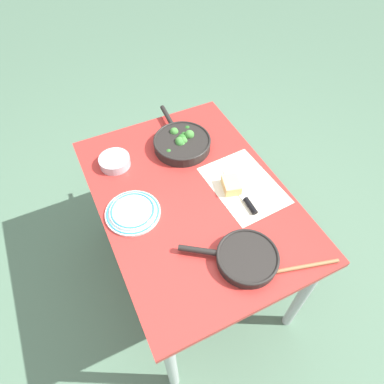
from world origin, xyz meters
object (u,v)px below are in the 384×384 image
wooden_spoon (281,271)px  prep_bowl_steel (115,161)px  skillet_eggs (246,258)px  cheese_block (231,185)px  grater_knife (244,197)px  skillet_broccoli (182,142)px  dinner_plate_stack (133,212)px

wooden_spoon → prep_bowl_steel: 0.90m
skillet_eggs → cheese_block: bearing=-75.8°
skillet_eggs → prep_bowl_steel: (0.71, 0.29, -0.00)m
grater_knife → cheese_block: bearing=19.9°
skillet_broccoli → skillet_eggs: bearing=179.9°
skillet_eggs → wooden_spoon: size_ratio=0.94×
wooden_spoon → dinner_plate_stack: dinner_plate_stack is taller
dinner_plate_stack → prep_bowl_steel: bearing=-3.8°
cheese_block → dinner_plate_stack: bearing=82.3°
grater_knife → cheese_block: cheese_block is taller
skillet_broccoli → skillet_eggs: size_ratio=1.28×
skillet_eggs → dinner_plate_stack: (0.40, 0.32, -0.01)m
dinner_plate_stack → prep_bowl_steel: 0.31m
dinner_plate_stack → skillet_eggs: bearing=-141.7°
grater_knife → prep_bowl_steel: (0.44, 0.45, 0.01)m
skillet_broccoli → cheese_block: size_ratio=3.97×
grater_knife → skillet_eggs: bearing=151.9°
prep_bowl_steel → cheese_block: bearing=-131.0°
grater_knife → dinner_plate_stack: bearing=76.0°
skillet_broccoli → prep_bowl_steel: 0.34m
skillet_eggs → grater_knife: 0.31m
wooden_spoon → cheese_block: size_ratio=3.30×
skillet_eggs → prep_bowl_steel: bearing=-32.3°
skillet_broccoli → grater_knife: size_ratio=1.57×
skillet_broccoli → wooden_spoon: size_ratio=1.20×
skillet_broccoli → dinner_plate_stack: size_ratio=1.87×
skillet_broccoli → prep_bowl_steel: skillet_broccoli is taller
skillet_broccoli → cheese_block: bearing=-162.5°
skillet_broccoli → grater_knife: 0.43m
skillet_eggs → wooden_spoon: bearing=169.8°
grater_knife → prep_bowl_steel: bearing=47.3°
grater_knife → dinner_plate_stack: 0.49m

